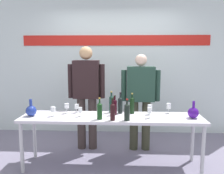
{
  "coord_description": "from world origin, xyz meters",
  "views": [
    {
      "loc": [
        0.16,
        -3.18,
        1.63
      ],
      "look_at": [
        0.0,
        0.15,
        1.14
      ],
      "focal_mm": 37.42,
      "sensor_mm": 36.0,
      "label": 1
    }
  ],
  "objects": [
    {
      "name": "wine_bottle_2",
      "position": [
        -0.15,
        -0.15,
        0.87
      ],
      "size": [
        0.07,
        0.07,
        0.3
      ],
      "color": "#153D18",
      "rests_on": "display_table"
    },
    {
      "name": "wine_glass_left_0",
      "position": [
        -0.53,
        0.17,
        0.84
      ],
      "size": [
        0.06,
        0.06,
        0.13
      ],
      "color": "white",
      "rests_on": "display_table"
    },
    {
      "name": "wine_glass_right_2",
      "position": [
        0.52,
        -0.06,
        0.85
      ],
      "size": [
        0.06,
        0.06,
        0.15
      ],
      "color": "white",
      "rests_on": "display_table"
    },
    {
      "name": "ground_plane",
      "position": [
        0.0,
        0.0,
        0.0
      ],
      "size": [
        10.0,
        10.0,
        0.0
      ],
      "primitive_type": "plane",
      "color": "slate"
    },
    {
      "name": "wine_bottle_5",
      "position": [
        0.04,
        0.09,
        0.87
      ],
      "size": [
        0.07,
        0.07,
        0.28
      ],
      "color": "black",
      "rests_on": "display_table"
    },
    {
      "name": "wine_bottle_4",
      "position": [
        0.29,
        0.17,
        0.88
      ],
      "size": [
        0.07,
        0.07,
        0.3
      ],
      "color": "black",
      "rests_on": "display_table"
    },
    {
      "name": "back_wall",
      "position": [
        0.0,
        1.55,
        1.5
      ],
      "size": [
        5.25,
        0.11,
        3.0
      ],
      "color": "silver",
      "rests_on": "ground"
    },
    {
      "name": "wine_glass_right_0",
      "position": [
        0.83,
        0.21,
        0.85
      ],
      "size": [
        0.06,
        0.06,
        0.15
      ],
      "color": "white",
      "rests_on": "display_table"
    },
    {
      "name": "wine_bottle_1",
      "position": [
        0.12,
        0.18,
        0.87
      ],
      "size": [
        0.07,
        0.07,
        0.31
      ],
      "color": "black",
      "rests_on": "display_table"
    },
    {
      "name": "display_table",
      "position": [
        0.0,
        0.0,
        0.68
      ],
      "size": [
        2.54,
        0.56,
        0.75
      ],
      "color": "silver",
      "rests_on": "ground"
    },
    {
      "name": "wine_bottle_6",
      "position": [
        0.02,
        -0.2,
        0.87
      ],
      "size": [
        0.06,
        0.06,
        0.3
      ],
      "color": "black",
      "rests_on": "display_table"
    },
    {
      "name": "wine_glass_left_3",
      "position": [
        -0.44,
        -0.03,
        0.84
      ],
      "size": [
        0.06,
        0.06,
        0.13
      ],
      "color": "white",
      "rests_on": "display_table"
    },
    {
      "name": "wine_bottle_0",
      "position": [
        0.21,
        -0.19,
        0.87
      ],
      "size": [
        0.08,
        0.08,
        0.29
      ],
      "color": "black",
      "rests_on": "display_table"
    },
    {
      "name": "decanter_blue_right",
      "position": [
        1.12,
        -0.04,
        0.82
      ],
      "size": [
        0.15,
        0.15,
        0.24
      ],
      "color": "#44138D",
      "rests_on": "display_table"
    },
    {
      "name": "wine_bottle_3",
      "position": [
        -0.01,
        0.21,
        0.88
      ],
      "size": [
        0.07,
        0.07,
        0.32
      ],
      "color": "#123227",
      "rests_on": "display_table"
    },
    {
      "name": "presenter_left",
      "position": [
        -0.45,
        0.63,
        1.0
      ],
      "size": [
        0.61,
        0.22,
        1.73
      ],
      "color": "#3D312E",
      "rests_on": "ground"
    },
    {
      "name": "presenter_right",
      "position": [
        0.45,
        0.63,
        0.93
      ],
      "size": [
        0.64,
        0.22,
        1.61
      ],
      "color": "#373828",
      "rests_on": "ground"
    },
    {
      "name": "wine_glass_left_1",
      "position": [
        -0.67,
        0.13,
        0.85
      ],
      "size": [
        0.07,
        0.07,
        0.15
      ],
      "color": "white",
      "rests_on": "display_table"
    },
    {
      "name": "wine_glass_left_2",
      "position": [
        -0.82,
        -0.04,
        0.84
      ],
      "size": [
        0.07,
        0.07,
        0.14
      ],
      "color": "white",
      "rests_on": "display_table"
    },
    {
      "name": "decanter_blue_left",
      "position": [
        -1.13,
        -0.04,
        0.83
      ],
      "size": [
        0.15,
        0.15,
        0.24
      ],
      "color": "navy",
      "rests_on": "display_table"
    },
    {
      "name": "wine_glass_right_1",
      "position": [
        0.55,
        0.13,
        0.85
      ],
      "size": [
        0.07,
        0.07,
        0.14
      ],
      "color": "white",
      "rests_on": "display_table"
    }
  ]
}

